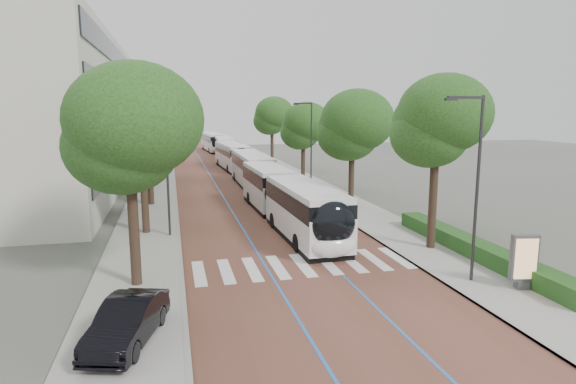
{
  "coord_description": "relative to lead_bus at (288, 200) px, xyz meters",
  "views": [
    {
      "loc": [
        -5.85,
        -20.73,
        7.59
      ],
      "look_at": [
        1.2,
        8.13,
        2.4
      ],
      "focal_mm": 30.0,
      "sensor_mm": 36.0,
      "label": 1
    }
  ],
  "objects": [
    {
      "name": "sidewalk_right",
      "position": [
        6.02,
        30.61,
        -1.57
      ],
      "size": [
        4.0,
        140.0,
        0.12
      ],
      "primitive_type": "cube",
      "color": "gray",
      "rests_on": "ground"
    },
    {
      "name": "ground",
      "position": [
        -1.48,
        -9.39,
        -1.63
      ],
      "size": [
        160.0,
        160.0,
        0.0
      ],
      "primitive_type": "plane",
      "color": "#51544C",
      "rests_on": "ground"
    },
    {
      "name": "kerb_left",
      "position": [
        -7.08,
        30.61,
        -1.57
      ],
      "size": [
        0.2,
        140.0,
        0.14
      ],
      "primitive_type": "cube",
      "color": "gray",
      "rests_on": "ground"
    },
    {
      "name": "lamp_post_left",
      "position": [
        -7.58,
        -1.39,
        2.49
      ],
      "size": [
        0.14,
        0.14,
        8.0
      ],
      "primitive_type": "cylinder",
      "color": "#2E2E30",
      "rests_on": "sidewalk_left"
    },
    {
      "name": "streetlight_far",
      "position": [
        5.14,
        12.61,
        3.19
      ],
      "size": [
        1.82,
        0.2,
        8.0
      ],
      "color": "#2E2E30",
      "rests_on": "sidewalk_right"
    },
    {
      "name": "bus_queued_2",
      "position": [
        0.62,
        42.02,
        -0.0
      ],
      "size": [
        3.11,
        12.5,
        3.2
      ],
      "rotation": [
        0.0,
        0.0,
        -0.05
      ],
      "color": "silver",
      "rests_on": "ground"
    },
    {
      "name": "lane_line_right",
      "position": [
        0.12,
        30.61,
        -1.6
      ],
      "size": [
        0.12,
        126.0,
        0.01
      ],
      "primitive_type": "cube",
      "color": "blue",
      "rests_on": "road"
    },
    {
      "name": "lane_line_left",
      "position": [
        -3.08,
        30.61,
        -1.6
      ],
      "size": [
        0.12,
        126.0,
        0.01
      ],
      "primitive_type": "cube",
      "color": "blue",
      "rests_on": "road"
    },
    {
      "name": "ad_panel",
      "position": [
        6.77,
        -13.8,
        -0.29
      ],
      "size": [
        1.15,
        0.52,
        2.32
      ],
      "rotation": [
        0.0,
        0.0,
        -0.2
      ],
      "color": "#59595B",
      "rests_on": "sidewalk_right"
    },
    {
      "name": "road",
      "position": [
        -1.48,
        30.61,
        -1.62
      ],
      "size": [
        11.0,
        140.0,
        0.02
      ],
      "primitive_type": "cube",
      "color": "brown",
      "rests_on": "ground"
    },
    {
      "name": "bus_queued_1",
      "position": [
        0.16,
        29.59,
        -0.0
      ],
      "size": [
        3.18,
        12.51,
        3.2
      ],
      "rotation": [
        0.0,
        0.0,
        0.05
      ],
      "color": "silver",
      "rests_on": "ground"
    },
    {
      "name": "sidewalk_left",
      "position": [
        -8.98,
        30.61,
        -1.57
      ],
      "size": [
        4.0,
        140.0,
        0.12
      ],
      "primitive_type": "cube",
      "color": "gray",
      "rests_on": "ground"
    },
    {
      "name": "bus_queued_0",
      "position": [
        0.31,
        15.65,
        -0.0
      ],
      "size": [
        2.57,
        12.4,
        3.2
      ],
      "rotation": [
        0.0,
        0.0,
        0.0
      ],
      "color": "silver",
      "rests_on": "ground"
    },
    {
      "name": "trees_right",
      "position": [
        6.22,
        12.92,
        4.52
      ],
      "size": [
        5.59,
        47.05,
        8.79
      ],
      "color": "black",
      "rests_on": "ground"
    },
    {
      "name": "zebra_crossing",
      "position": [
        -1.28,
        -8.39,
        -1.6
      ],
      "size": [
        10.55,
        3.6,
        0.01
      ],
      "color": "silver",
      "rests_on": "ground"
    },
    {
      "name": "office_building",
      "position": [
        -20.95,
        18.61,
        5.37
      ],
      "size": [
        18.11,
        40.0,
        14.0
      ],
      "color": "beige",
      "rests_on": "ground"
    },
    {
      "name": "lead_bus",
      "position": [
        0.0,
        0.0,
        0.0
      ],
      "size": [
        3.1,
        18.47,
        3.2
      ],
      "rotation": [
        0.0,
        0.0,
        0.03
      ],
      "color": "black",
      "rests_on": "ground"
    },
    {
      "name": "trees_left",
      "position": [
        -8.98,
        17.32,
        4.71
      ],
      "size": [
        6.09,
        60.82,
        9.08
      ],
      "color": "black",
      "rests_on": "ground"
    },
    {
      "name": "bus_queued_3",
      "position": [
        0.02,
        55.71,
        -0.0
      ],
      "size": [
        3.32,
        12.53,
        3.2
      ],
      "rotation": [
        0.0,
        0.0,
        0.07
      ],
      "color": "silver",
      "rests_on": "ground"
    },
    {
      "name": "hedge",
      "position": [
        7.62,
        -9.39,
        -1.11
      ],
      "size": [
        1.2,
        14.0,
        0.8
      ],
      "primitive_type": "cube",
      "color": "#1B4718",
      "rests_on": "sidewalk_right"
    },
    {
      "name": "kerb_right",
      "position": [
        4.12,
        30.61,
        -1.57
      ],
      "size": [
        0.2,
        140.0,
        0.14
      ],
      "primitive_type": "cube",
      "color": "gray",
      "rests_on": "ground"
    },
    {
      "name": "streetlight_near",
      "position": [
        5.14,
        -12.39,
        3.19
      ],
      "size": [
        1.82,
        0.2,
        8.0
      ],
      "color": "#2E2E30",
      "rests_on": "sidewalk_right"
    },
    {
      "name": "parked_car",
      "position": [
        -8.9,
        -14.82,
        -0.8
      ],
      "size": [
        2.68,
        4.57,
        1.42
      ],
      "primitive_type": "imported",
      "rotation": [
        0.0,
        0.0,
        -0.29
      ],
      "color": "black",
      "rests_on": "sidewalk_left"
    }
  ]
}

